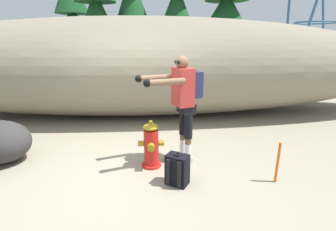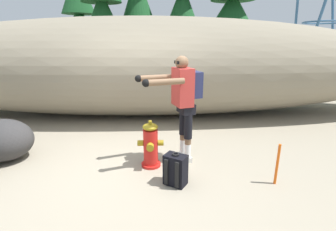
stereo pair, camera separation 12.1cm
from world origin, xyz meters
name	(u,v)px [view 1 (the left image)]	position (x,y,z in m)	size (l,w,h in m)	color
ground_plane	(134,168)	(0.00, 0.00, -0.02)	(56.00, 56.00, 0.04)	gray
dirt_embankment	(141,67)	(0.00, 3.09, 1.26)	(14.87, 3.20, 2.53)	gray
fire_hydrant	(151,146)	(0.28, 0.00, 0.35)	(0.41, 0.36, 0.76)	red
utility_worker	(183,97)	(0.78, 0.17, 1.09)	(1.04, 0.69, 1.72)	beige
spare_backpack	(178,170)	(0.64, -0.53, 0.22)	(0.36, 0.36, 0.47)	black
pine_tree_far_left	(73,21)	(-3.43, 9.24, 2.81)	(2.43, 2.43, 5.08)	#47331E
pine_tree_left	(96,13)	(-1.98, 7.64, 3.04)	(2.59, 2.59, 5.90)	#47331E
pine_tree_right	(177,4)	(1.43, 8.15, 3.45)	(2.29, 2.29, 6.18)	#47331E
pine_tree_far_right	(226,9)	(3.64, 8.16, 3.27)	(3.00, 3.00, 5.65)	#47331E
survey_stake	(278,163)	(2.04, -0.57, 0.30)	(0.04, 0.04, 0.60)	#E55914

